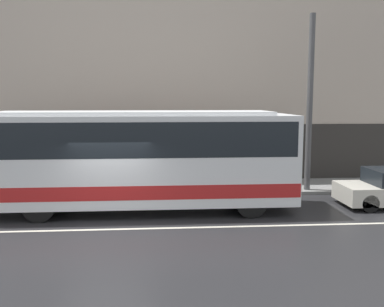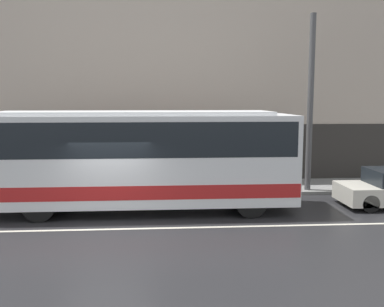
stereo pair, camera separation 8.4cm
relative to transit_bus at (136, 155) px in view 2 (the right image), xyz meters
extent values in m
plane|color=#262628|center=(-0.71, -2.09, -1.92)|extent=(60.00, 60.00, 0.00)
cube|color=gray|center=(-0.71, 3.33, -1.85)|extent=(60.00, 2.83, 0.14)
cube|color=#B7A899|center=(-0.71, 4.89, 3.42)|extent=(60.00, 0.30, 10.68)
cube|color=#2D2B28|center=(-0.71, 4.73, -0.59)|extent=(60.00, 0.06, 2.67)
cube|color=beige|center=(-0.71, -2.09, -1.92)|extent=(54.00, 0.14, 0.01)
cube|color=white|center=(-0.01, 0.00, -0.10)|extent=(10.71, 2.57, 2.94)
cube|color=#B21E1E|center=(-0.01, 0.00, -1.02)|extent=(10.65, 2.60, 0.45)
cube|color=black|center=(-0.01, 0.00, 0.63)|extent=(10.39, 2.59, 1.12)
cube|color=orange|center=(5.30, 0.00, 1.18)|extent=(0.12, 1.93, 0.28)
cube|color=white|center=(-0.01, 0.00, 1.43)|extent=(9.10, 2.19, 0.12)
cylinder|color=black|center=(3.75, -1.13, -1.41)|extent=(1.02, 0.28, 1.02)
cylinder|color=black|center=(3.75, 1.13, -1.41)|extent=(1.02, 0.28, 1.02)
cylinder|color=black|center=(-2.96, -1.13, -1.41)|extent=(1.02, 0.28, 1.02)
cylinder|color=black|center=(-2.96, 1.13, -1.41)|extent=(1.02, 0.28, 1.02)
cylinder|color=black|center=(7.90, -0.79, -1.62)|extent=(0.60, 0.20, 0.60)
cylinder|color=black|center=(7.90, 0.79, -1.62)|extent=(0.60, 0.20, 0.60)
cylinder|color=#4C4C4F|center=(6.81, 2.32, 1.71)|extent=(0.23, 0.23, 6.99)
cylinder|color=maroon|center=(-3.38, 3.70, -1.11)|extent=(0.36, 0.36, 1.34)
sphere|color=tan|center=(-3.38, 3.70, -0.32)|extent=(0.24, 0.24, 0.24)
camera|label=1|loc=(0.82, -14.43, 1.90)|focal=40.00mm
camera|label=2|loc=(0.90, -14.44, 1.90)|focal=40.00mm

